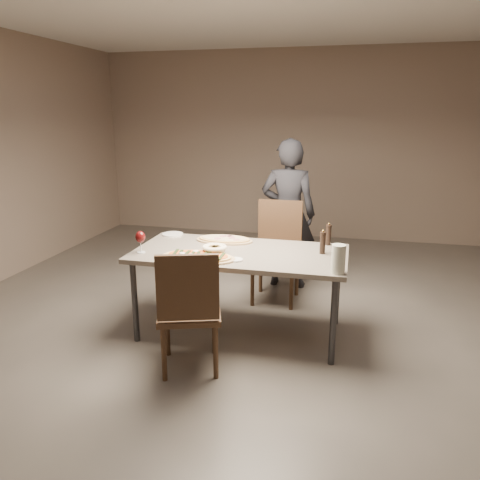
% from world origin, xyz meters
% --- Properties ---
extents(room, '(7.00, 7.00, 7.00)m').
position_xyz_m(room, '(0.00, 0.00, 1.40)').
color(room, '#605952').
rests_on(room, ground).
extents(dining_table, '(1.80, 0.90, 0.75)m').
position_xyz_m(dining_table, '(0.00, 0.00, 0.69)').
color(dining_table, slate).
rests_on(dining_table, ground).
extents(zucchini_pizza, '(0.62, 0.34, 0.05)m').
position_xyz_m(zucchini_pizza, '(-0.28, -0.28, 0.77)').
color(zucchini_pizza, tan).
rests_on(zucchini_pizza, dining_table).
extents(ham_pizza, '(0.53, 0.29, 0.04)m').
position_xyz_m(ham_pizza, '(-0.22, 0.28, 0.77)').
color(ham_pizza, tan).
rests_on(ham_pizza, dining_table).
extents(bread_basket, '(0.21, 0.21, 0.07)m').
position_xyz_m(bread_basket, '(-0.19, -0.13, 0.79)').
color(bread_basket, beige).
rests_on(bread_basket, dining_table).
extents(oil_dish, '(0.12, 0.12, 0.01)m').
position_xyz_m(oil_dish, '(0.03, -0.26, 0.76)').
color(oil_dish, white).
rests_on(oil_dish, dining_table).
extents(pepper_mill_left, '(0.05, 0.05, 0.20)m').
position_xyz_m(pepper_mill_left, '(0.72, 0.38, 0.85)').
color(pepper_mill_left, black).
rests_on(pepper_mill_left, dining_table).
extents(pepper_mill_right, '(0.05, 0.05, 0.21)m').
position_xyz_m(pepper_mill_right, '(0.68, 0.10, 0.85)').
color(pepper_mill_right, black).
rests_on(pepper_mill_right, dining_table).
extents(carafe, '(0.10, 0.10, 0.22)m').
position_xyz_m(carafe, '(0.83, -0.37, 0.86)').
color(carafe, silver).
rests_on(carafe, dining_table).
extents(wine_glass, '(0.08, 0.08, 0.19)m').
position_xyz_m(wine_glass, '(-0.80, -0.23, 0.88)').
color(wine_glass, silver).
rests_on(wine_glass, dining_table).
extents(side_plate, '(0.20, 0.20, 0.01)m').
position_xyz_m(side_plate, '(-0.76, 0.38, 0.76)').
color(side_plate, white).
rests_on(side_plate, dining_table).
extents(chair_near, '(0.58, 0.58, 0.96)m').
position_xyz_m(chair_near, '(-0.20, -0.74, 0.54)').
color(chair_near, '#402B1B').
rests_on(chair_near, ground).
extents(chair_far, '(0.49, 0.49, 1.02)m').
position_xyz_m(chair_far, '(0.18, 0.89, 0.57)').
color(chair_far, '#402B1B').
rests_on(chair_far, ground).
extents(diner, '(0.60, 0.39, 1.63)m').
position_xyz_m(diner, '(0.23, 1.28, 0.82)').
color(diner, black).
rests_on(diner, ground).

